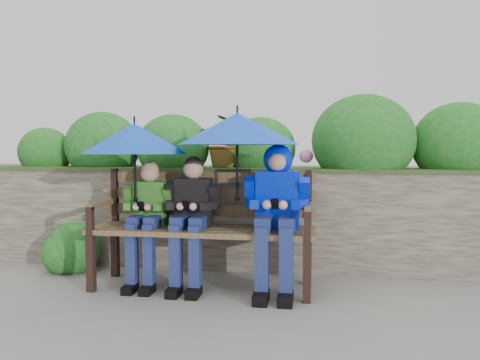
% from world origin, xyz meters
% --- Properties ---
extents(ground, '(60.00, 60.00, 0.00)m').
position_xyz_m(ground, '(0.00, 0.00, 0.00)').
color(ground, slate).
rests_on(ground, ground).
extents(garden_backdrop, '(8.00, 2.88, 1.81)m').
position_xyz_m(garden_backdrop, '(0.03, 1.61, 0.59)').
color(garden_backdrop, '#514C3D').
rests_on(garden_backdrop, ground).
extents(park_bench, '(1.96, 0.58, 1.04)m').
position_xyz_m(park_bench, '(-0.32, 0.07, 0.59)').
color(park_bench, black).
rests_on(park_bench, ground).
extents(boy_left, '(0.44, 0.51, 1.11)m').
position_xyz_m(boy_left, '(-0.82, -0.01, 0.64)').
color(boy_left, '#28711E').
rests_on(boy_left, ground).
extents(boy_middle, '(0.48, 0.55, 1.16)m').
position_xyz_m(boy_middle, '(-0.41, -0.02, 0.67)').
color(boy_middle, black).
rests_on(boy_middle, ground).
extents(boy_right, '(0.55, 0.67, 1.26)m').
position_xyz_m(boy_right, '(0.33, -0.02, 0.76)').
color(boy_right, '#0218C9').
rests_on(boy_right, ground).
extents(umbrella_left, '(0.95, 0.95, 0.76)m').
position_xyz_m(umbrella_left, '(-0.92, -0.04, 1.32)').
color(umbrella_left, '#053DC8').
rests_on(umbrella_left, ground).
extents(umbrella_right, '(1.07, 1.07, 0.82)m').
position_xyz_m(umbrella_right, '(-0.01, 0.02, 1.40)').
color(umbrella_right, '#053DC8').
rests_on(umbrella_right, ground).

